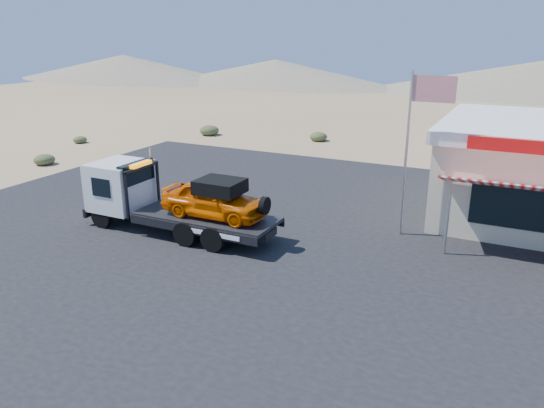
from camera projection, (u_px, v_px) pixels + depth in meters
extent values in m
plane|color=#8C7150|center=(232.00, 255.00, 18.11)|extent=(120.00, 120.00, 0.00)
cube|color=black|center=(318.00, 235.00, 19.83)|extent=(32.00, 24.00, 0.02)
cylinder|color=black|center=(102.00, 216.00, 20.50)|extent=(0.88, 0.27, 0.88)
cylinder|color=black|center=(132.00, 204.00, 22.01)|extent=(0.88, 0.27, 0.88)
cylinder|color=black|center=(187.00, 233.00, 18.83)|extent=(0.88, 0.49, 0.88)
cylinder|color=black|center=(214.00, 218.00, 20.34)|extent=(0.88, 0.49, 0.88)
cylinder|color=black|center=(215.00, 238.00, 18.35)|extent=(0.88, 0.49, 0.88)
cylinder|color=black|center=(240.00, 223.00, 19.85)|extent=(0.88, 0.49, 0.88)
cube|color=black|center=(185.00, 219.00, 19.84)|extent=(7.25, 0.88, 0.27)
cube|color=silver|center=(121.00, 185.00, 20.82)|extent=(1.95, 2.08, 1.86)
cube|color=black|center=(136.00, 172.00, 20.27)|extent=(0.31, 1.77, 0.80)
cube|color=black|center=(143.00, 190.00, 20.36)|extent=(0.09, 1.95, 1.77)
cube|color=orange|center=(141.00, 164.00, 20.05)|extent=(0.22, 1.06, 0.13)
cube|color=black|center=(207.00, 217.00, 19.35)|extent=(5.31, 2.03, 0.13)
imported|color=#D65300|center=(214.00, 199.00, 18.98)|extent=(3.89, 1.57, 1.33)
cube|color=black|center=(220.00, 186.00, 18.71)|extent=(1.59, 1.33, 0.49)
cube|color=red|center=(508.00, 145.00, 17.65)|extent=(2.60, 0.12, 0.45)
cylinder|color=#99999E|center=(447.00, 224.00, 17.84)|extent=(0.08, 0.08, 2.20)
cylinder|color=#99999E|center=(406.00, 156.00, 19.03)|extent=(0.10, 0.10, 6.00)
cube|color=#B20C14|center=(434.00, 89.00, 17.97)|extent=(1.50, 0.02, 0.90)
ellipsoid|color=#333C20|center=(44.00, 159.00, 30.32)|extent=(1.18, 1.18, 0.63)
ellipsoid|color=#333C20|center=(80.00, 139.00, 36.20)|extent=(0.93, 0.93, 0.50)
ellipsoid|color=#333C20|center=(209.00, 130.00, 38.91)|extent=(1.42, 1.42, 0.76)
ellipsoid|color=#333C20|center=(318.00, 136.00, 36.88)|extent=(1.22, 1.22, 0.66)
ellipsoid|color=#333C20|center=(444.00, 134.00, 38.07)|extent=(0.89, 0.89, 0.48)
cone|color=#726B59|center=(276.00, 72.00, 74.96)|extent=(36.00, 36.00, 3.50)
cone|color=#726B59|center=(124.00, 67.00, 82.88)|extent=(40.00, 40.00, 3.80)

